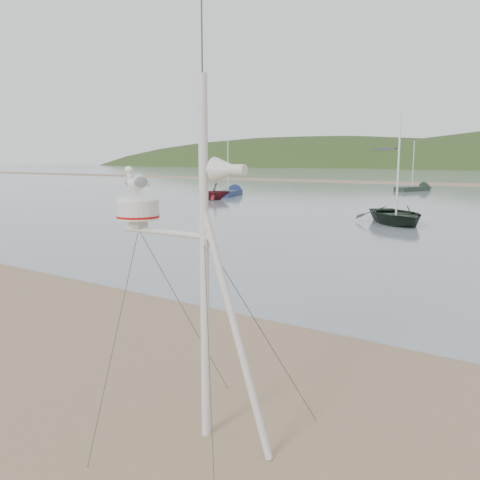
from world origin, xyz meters
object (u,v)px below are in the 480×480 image
Objects in this scene: boat_dark at (398,179)px; sailboat_dark_mid at (420,188)px; mast_rig at (198,337)px; boat_red at (214,184)px; sailboat_blue_near at (233,192)px.

boat_dark is 31.54m from sailboat_dark_mid.
boat_dark is at bearing 101.93° from mast_rig.
boat_red is 6.36m from sailboat_blue_near.
mast_rig is 1.13× the size of boat_dark.
sailboat_dark_mid is at bearing 52.77° from sailboat_blue_near.
boat_dark is 0.80× the size of sailboat_dark_mid.
sailboat_dark_mid is (-7.20, 30.63, -2.12)m from boat_dark.
sailboat_dark_mid is at bearing 111.33° from boat_red.
boat_dark is 19.63m from boat_red.
sailboat_blue_near reaches higher than boat_dark.
mast_rig is 43.64m from sailboat_blue_near.
mast_rig is 0.85× the size of sailboat_blue_near.
boat_dark is 1.76× the size of boat_red.
mast_rig is at bearing -118.44° from boat_dark.
sailboat_dark_mid is (10.91, 23.12, -1.09)m from boat_red.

